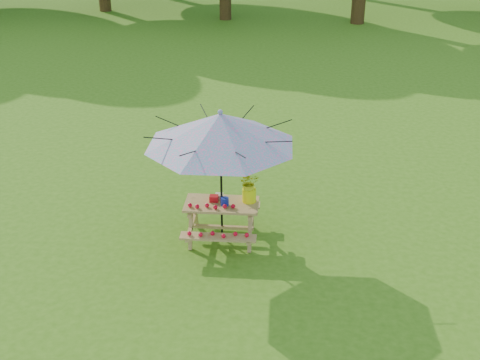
{
  "coord_description": "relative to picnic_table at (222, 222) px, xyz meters",
  "views": [
    {
      "loc": [
        -3.03,
        -5.88,
        5.28
      ],
      "look_at": [
        -3.72,
        2.66,
        1.1
      ],
      "focal_mm": 45.0,
      "sensor_mm": 36.0,
      "label": 1
    }
  ],
  "objects": [
    {
      "name": "picnic_table",
      "position": [
        0.0,
        0.0,
        0.0
      ],
      "size": [
        1.2,
        1.32,
        0.67
      ],
      "color": "#A7724B",
      "rests_on": "ground"
    },
    {
      "name": "flower_bucket",
      "position": [
        0.44,
        0.1,
        0.61
      ],
      "size": [
        0.36,
        0.33,
        0.51
      ],
      "color": "#FDF60D",
      "rests_on": "picnic_table"
    },
    {
      "name": "tomatoes_row",
      "position": [
        -0.15,
        -0.18,
        0.38
      ],
      "size": [
        0.77,
        0.13,
        0.07
      ],
      "primitive_type": null,
      "color": "red",
      "rests_on": "picnic_table"
    },
    {
      "name": "patio_umbrella",
      "position": [
        0.0,
        0.0,
        1.62
      ],
      "size": [
        3.12,
        3.12,
        2.27
      ],
      "color": "black",
      "rests_on": "ground"
    },
    {
      "name": "produce_bins",
      "position": [
        -0.03,
        0.04,
        0.4
      ],
      "size": [
        0.33,
        0.37,
        0.13
      ],
      "color": "red",
      "rests_on": "picnic_table"
    }
  ]
}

